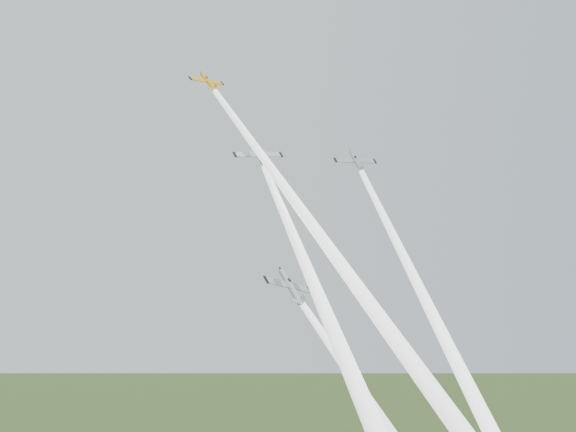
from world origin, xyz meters
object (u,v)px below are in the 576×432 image
(plane_silver_right, at_px, (356,161))
(plane_silver_low, at_px, (291,287))
(plane_navy, at_px, (259,156))
(plane_yellow, at_px, (208,81))

(plane_silver_right, distance_m, plane_silver_low, 33.31)
(plane_navy, height_order, plane_silver_right, plane_silver_right)
(plane_navy, height_order, plane_silver_low, plane_navy)
(plane_navy, xyz_separation_m, plane_silver_right, (19.30, 7.38, 1.89))
(plane_silver_low, bearing_deg, plane_silver_right, 20.13)
(plane_silver_right, bearing_deg, plane_navy, -158.35)
(plane_silver_right, bearing_deg, plane_silver_low, -134.43)
(plane_navy, bearing_deg, plane_silver_low, -84.30)
(plane_yellow, relative_size, plane_navy, 0.85)
(plane_silver_right, relative_size, plane_silver_low, 0.91)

